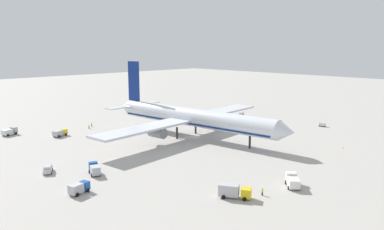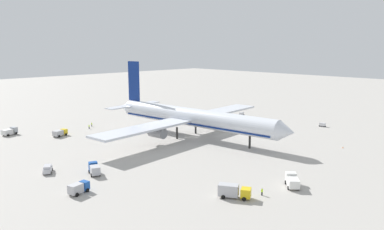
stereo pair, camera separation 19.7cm
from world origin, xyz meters
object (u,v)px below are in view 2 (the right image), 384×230
at_px(service_truck_0, 233,191).
at_px(service_truck_5, 60,133).
at_px(service_truck_3, 79,188).
at_px(airliner, 191,117).
at_px(traffic_cone_1, 169,116).
at_px(service_van, 48,169).
at_px(baggage_cart_0, 323,125).
at_px(traffic_cone_2, 343,147).
at_px(ground_worker_2, 92,124).
at_px(traffic_cone_0, 151,116).
at_px(service_truck_2, 292,181).
at_px(service_truck_4, 10,131).
at_px(baggage_cart_1, 242,114).
at_px(ground_worker_1, 262,192).
at_px(ground_worker_0, 89,127).

xyz_separation_m(service_truck_0, service_truck_5, (-79.78, -0.34, -0.26)).
bearing_deg(service_truck_3, airliner, 110.87).
relative_size(service_truck_0, traffic_cone_1, 12.93).
bearing_deg(service_van, baggage_cart_0, 77.74).
bearing_deg(service_truck_3, traffic_cone_2, 72.89).
bearing_deg(ground_worker_2, traffic_cone_0, 91.61).
bearing_deg(traffic_cone_2, service_truck_2, -80.95).
bearing_deg(service_truck_0, service_truck_2, 69.90).
distance_m(service_truck_4, ground_worker_2, 29.90).
xyz_separation_m(service_truck_2, baggage_cart_1, (-65.31, 64.54, -0.63)).
bearing_deg(service_truck_0, traffic_cone_0, 151.70).
bearing_deg(service_truck_0, ground_worker_1, 57.60).
height_order(service_truck_4, service_van, service_truck_4).
xyz_separation_m(service_truck_4, ground_worker_1, (97.79, 18.02, -0.57)).
height_order(airliner, ground_worker_0, airliner).
bearing_deg(service_truck_4, service_truck_3, -8.11).
xyz_separation_m(service_truck_3, ground_worker_0, (-58.35, 35.86, -0.53)).
xyz_separation_m(airliner, service_truck_0, (46.28, -32.54, -5.45)).
bearing_deg(traffic_cone_2, ground_worker_0, -152.69).
bearing_deg(traffic_cone_1, service_truck_2, -23.61).
bearing_deg(service_truck_5, ground_worker_0, 105.81).
distance_m(service_truck_2, ground_worker_1, 9.43).
relative_size(service_truck_5, ground_worker_1, 3.63).
xyz_separation_m(ground_worker_1, ground_worker_2, (-90.12, 10.87, 0.05)).
bearing_deg(service_truck_3, traffic_cone_0, 131.82).
xyz_separation_m(service_truck_0, service_truck_2, (5.39, 14.73, -0.14)).
bearing_deg(service_truck_2, baggage_cart_1, 135.34).
bearing_deg(service_truck_3, ground_worker_2, 147.71).
relative_size(baggage_cart_0, traffic_cone_0, 5.77).
bearing_deg(service_truck_3, service_truck_4, 171.89).
relative_size(service_truck_0, service_truck_5, 1.22).
bearing_deg(service_truck_2, service_truck_4, -164.72).
bearing_deg(airliner, traffic_cone_2, 27.64).
height_order(service_truck_5, traffic_cone_1, service_truck_5).
bearing_deg(traffic_cone_0, airliner, -19.47).
relative_size(baggage_cart_0, ground_worker_0, 1.92).
bearing_deg(service_truck_0, service_truck_5, -179.75).
bearing_deg(service_truck_0, service_truck_3, -138.65).
relative_size(baggage_cart_0, ground_worker_1, 1.97).
bearing_deg(ground_worker_0, baggage_cart_0, 47.86).
distance_m(service_van, ground_worker_2, 56.81).
bearing_deg(service_truck_3, baggage_cart_1, 108.78).
bearing_deg(traffic_cone_0, service_truck_0, -28.30).
relative_size(traffic_cone_1, traffic_cone_2, 1.00).
relative_size(baggage_cart_0, ground_worker_2, 1.87).
bearing_deg(airliner, baggage_cart_1, 106.27).
height_order(airliner, service_truck_5, airliner).
bearing_deg(service_van, traffic_cone_0, 122.63).
bearing_deg(baggage_cart_1, ground_worker_0, -109.90).
bearing_deg(baggage_cart_0, service_truck_2, -68.43).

